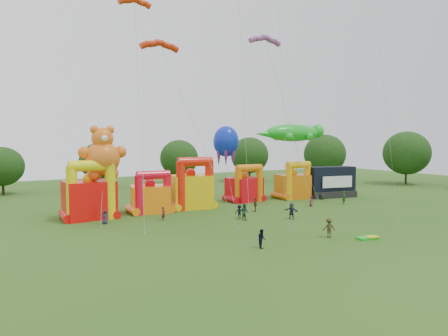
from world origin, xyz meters
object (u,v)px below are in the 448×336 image
bouncy_castle_0 (90,196)px  stage_trailer (331,182)px  gecko_kite (298,149)px  spectator_4 (255,205)px  teddy_bear_kite (102,171)px  bouncy_castle_2 (192,189)px  octopus_kite (228,166)px  spectator_0 (105,217)px

bouncy_castle_0 → stage_trailer: 38.90m
gecko_kite → spectator_4: gecko_kite is taller
bouncy_castle_0 → gecko_kite: bearing=-0.1°
bouncy_castle_0 → stage_trailer: bearing=-0.2°
teddy_bear_kite → stage_trailer: bearing=1.6°
teddy_bear_kite → bouncy_castle_0: bearing=139.6°
bouncy_castle_2 → stage_trailer: size_ratio=0.86×
bouncy_castle_0 → gecko_kite: (31.95, -0.05, 5.44)m
bouncy_castle_0 → octopus_kite: bearing=11.1°
spectator_4 → spectator_0: bearing=-58.7°
bouncy_castle_0 → gecko_kite: size_ratio=0.53×
bouncy_castle_0 → teddy_bear_kite: (1.35, -1.15, 3.19)m
bouncy_castle_2 → teddy_bear_kite: bearing=-170.3°
bouncy_castle_0 → spectator_4: size_ratio=3.98×
bouncy_castle_2 → octopus_kite: bearing=22.8°
bouncy_castle_2 → octopus_kite: size_ratio=0.61×
bouncy_castle_0 → teddy_bear_kite: 3.65m
teddy_bear_kite → octopus_kite: octopus_kite is taller
spectator_4 → octopus_kite: bearing=-151.9°
gecko_kite → octopus_kite: (-10.36, 4.28, -2.59)m
teddy_bear_kite → spectator_4: 20.09m
octopus_kite → bouncy_castle_2: bearing=-157.2°
bouncy_castle_2 → spectator_0: 14.08m
bouncy_castle_2 → octopus_kite: (7.67, 3.23, 2.84)m
bouncy_castle_2 → teddy_bear_kite: size_ratio=0.63×
octopus_kite → bouncy_castle_0: bearing=-168.9°
octopus_kite → spectator_4: size_ratio=6.61×
stage_trailer → gecko_kite: bearing=179.4°
stage_trailer → spectator_0: 38.22m
teddy_bear_kite → bouncy_castle_2: bearing=9.7°
bouncy_castle_2 → octopus_kite: 8.80m
bouncy_castle_0 → stage_trailer: bouncy_castle_0 is taller
spectator_0 → gecko_kite: bearing=2.0°
bouncy_castle_0 → bouncy_castle_2: size_ratio=0.99×
bouncy_castle_0 → bouncy_castle_2: bouncy_castle_2 is taller
bouncy_castle_0 → spectator_4: bouncy_castle_0 is taller
bouncy_castle_0 → bouncy_castle_2: 13.95m
teddy_bear_kite → spectator_0: size_ratio=7.11×
teddy_bear_kite → octopus_kite: (20.24, 5.37, -0.33)m
teddy_bear_kite → octopus_kite: bearing=14.9°
gecko_kite → spectator_0: (-31.04, -4.00, -7.36)m
stage_trailer → gecko_kite: 8.97m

